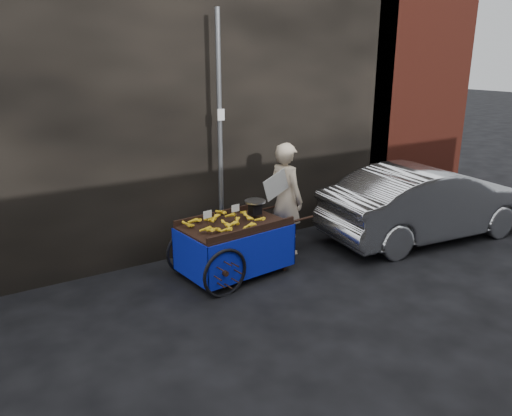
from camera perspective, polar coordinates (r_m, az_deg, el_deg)
ground at (r=7.55m, az=-1.11°, el=-8.94°), size 80.00×80.00×0.00m
building_wall at (r=9.29m, az=-7.57°, el=11.99°), size 13.50×2.00×5.00m
street_pole at (r=8.16m, az=-4.14°, el=7.87°), size 0.12×0.10×4.00m
banana_cart at (r=7.67m, az=-2.81°, el=-2.53°), size 2.28×1.23×1.20m
vendor at (r=8.50m, az=3.42°, el=1.08°), size 0.92×0.77×1.93m
plastic_bag at (r=8.34m, az=0.68°, el=-5.28°), size 0.30×0.24×0.27m
parked_car at (r=9.81m, az=19.08°, el=0.63°), size 4.29×1.93×1.37m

